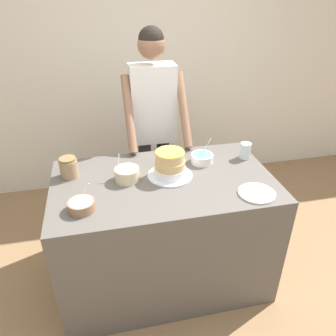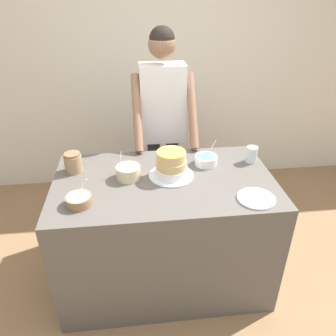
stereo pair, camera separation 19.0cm
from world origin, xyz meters
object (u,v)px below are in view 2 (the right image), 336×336
cake (171,165)px  frosting_bowl_pink (128,172)px  frosting_bowl_white (79,200)px  person_baker (163,113)px  drinking_glass (252,155)px  frosting_bowl_blue (206,160)px  ceramic_plate (256,198)px  stoneware_jar (73,163)px

cake → frosting_bowl_pink: 0.29m
frosting_bowl_white → person_baker: bearing=57.9°
frosting_bowl_white → frosting_bowl_pink: (0.30, 0.27, 0.02)m
person_baker → frosting_bowl_white: person_baker is taller
drinking_glass → person_baker: bearing=136.7°
drinking_glass → frosting_bowl_blue: bearing=179.6°
cake → drinking_glass: bearing=12.4°
ceramic_plate → stoneware_jar: (-1.15, 0.47, 0.06)m
drinking_glass → frosting_bowl_white: bearing=-161.7°
cake → frosting_bowl_blue: size_ratio=1.74×
cake → person_baker: bearing=88.8°
drinking_glass → stoneware_jar: bearing=179.6°
stoneware_jar → person_baker: bearing=39.0°
cake → frosting_bowl_white: size_ratio=1.95×
drinking_glass → ceramic_plate: (-0.13, -0.47, -0.05)m
drinking_glass → frosting_bowl_pink: bearing=-172.0°
person_baker → frosting_bowl_blue: (0.26, -0.56, -0.16)m
frosting_bowl_blue → person_baker: bearing=114.7°
ceramic_plate → stoneware_jar: 1.25m
cake → frosting_bowl_blue: cake is taller
cake → drinking_glass: size_ratio=2.54×
frosting_bowl_pink → stoneware_jar: bearing=160.3°
person_baker → ceramic_plate: bearing=-65.4°
frosting_bowl_blue → stoneware_jar: size_ratio=1.26×
frosting_bowl_blue → frosting_bowl_pink: bearing=-167.2°
ceramic_plate → frosting_bowl_white: bearing=176.2°
frosting_bowl_white → drinking_glass: bearing=18.3°
cake → frosting_bowl_white: cake is taller
cake → ceramic_plate: bearing=-34.4°
frosting_bowl_blue → drinking_glass: (0.34, -0.00, 0.02)m
person_baker → drinking_glass: (0.59, -0.56, -0.14)m
cake → drinking_glass: 0.62m
frosting_bowl_blue → frosting_bowl_pink: size_ratio=0.98×
ceramic_plate → drinking_glass: bearing=74.9°
person_baker → cake: person_baker is taller
frosting_bowl_blue → frosting_bowl_white: 0.94m
cake → stoneware_jar: 0.68m
drinking_glass → ceramic_plate: bearing=-105.1°
cake → frosting_bowl_pink: size_ratio=1.70×
person_baker → cake: (-0.01, -0.69, -0.11)m
frosting_bowl_blue → ceramic_plate: (0.21, -0.47, -0.03)m
frosting_bowl_blue → ceramic_plate: 0.51m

